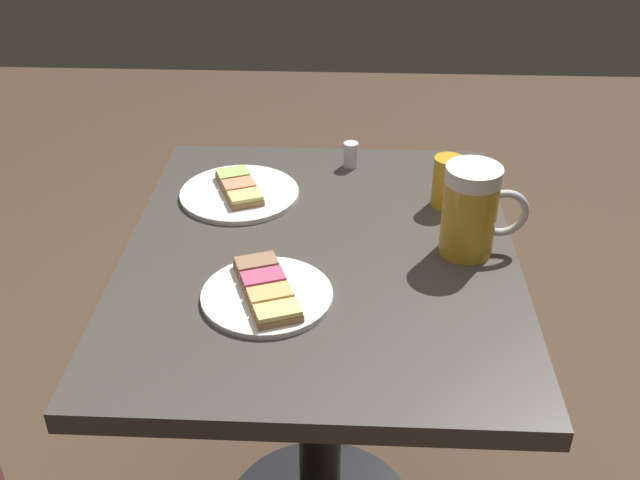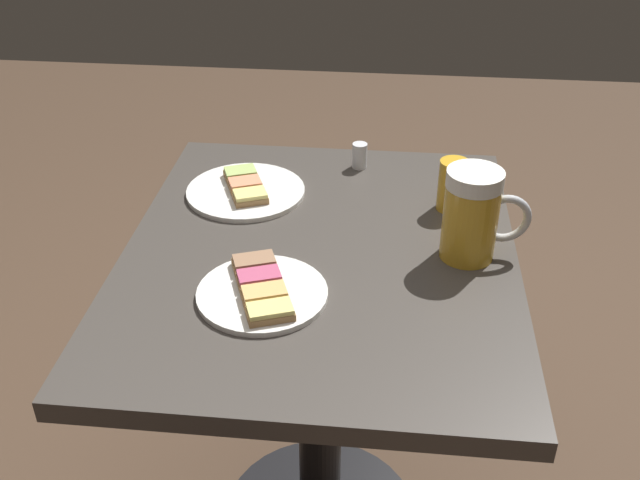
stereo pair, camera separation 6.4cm
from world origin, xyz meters
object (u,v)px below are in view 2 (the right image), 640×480
object	(u,v)px
beer_glass_small	(453,185)
salt_shaker	(360,156)
plate_far	(262,291)
plate_near	(246,190)
beer_mug	(473,215)

from	to	relation	value
beer_glass_small	salt_shaker	xyz separation A→B (m)	(-0.16, -0.19, -0.02)
plate_far	beer_glass_small	bearing A→B (deg)	135.49
plate_near	salt_shaker	xyz separation A→B (m)	(-0.14, 0.22, 0.02)
beer_mug	salt_shaker	world-z (taller)	beer_mug
plate_far	salt_shaker	world-z (taller)	salt_shaker
plate_far	beer_glass_small	size ratio (longest dim) A/B	2.11
beer_mug	beer_glass_small	xyz separation A→B (m)	(-0.17, -0.02, -0.03)
plate_near	beer_glass_small	size ratio (longest dim) A/B	2.35
beer_mug	plate_far	bearing A→B (deg)	-65.33
plate_near	beer_mug	size ratio (longest dim) A/B	1.44
beer_glass_small	salt_shaker	bearing A→B (deg)	-130.44
plate_near	plate_far	distance (m)	0.35
beer_glass_small	beer_mug	bearing A→B (deg)	8.24
plate_far	salt_shaker	xyz separation A→B (m)	(-0.48, 0.13, 0.02)
plate_far	beer_mug	size ratio (longest dim) A/B	1.29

